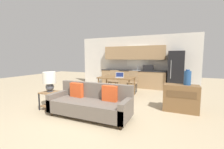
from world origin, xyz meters
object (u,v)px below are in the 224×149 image
at_px(credenza, 181,98).
at_px(dining_chair_far_left, 114,80).
at_px(refrigerator, 176,71).
at_px(dining_table, 117,79).
at_px(couch, 91,103).
at_px(laptop, 120,76).
at_px(table_lamp, 49,80).
at_px(side_table, 51,97).
at_px(vase, 187,78).
at_px(dining_chair_far_right, 133,81).

bearing_deg(credenza, dining_chair_far_left, 148.72).
relative_size(refrigerator, credenza, 1.97).
distance_m(dining_table, dining_chair_far_left, 0.91).
relative_size(couch, laptop, 5.72).
distance_m(couch, table_lamp, 1.53).
height_order(side_table, dining_chair_far_left, dining_chair_far_left).
bearing_deg(side_table, laptop, 58.69).
relative_size(refrigerator, side_table, 3.50).
bearing_deg(laptop, dining_chair_far_left, 109.82).
bearing_deg(laptop, table_lamp, -138.36).
bearing_deg(dining_chair_far_left, laptop, -61.07).
height_order(dining_table, vase, vase).
distance_m(vase, laptop, 2.52).
xyz_separation_m(credenza, laptop, (-2.22, 0.90, 0.43)).
bearing_deg(table_lamp, dining_table, 61.26).
bearing_deg(table_lamp, refrigerator, 51.19).
bearing_deg(vase, credenza, -161.53).
height_order(table_lamp, laptop, table_lamp).
bearing_deg(dining_table, table_lamp, -118.74).
bearing_deg(dining_chair_far_left, side_table, -111.50).
relative_size(dining_table, vase, 3.18).
bearing_deg(side_table, dining_chair_far_right, 61.64).
bearing_deg(dining_table, credenza, -21.70).
bearing_deg(credenza, couch, -148.56).
xyz_separation_m(side_table, laptop, (1.37, 2.25, 0.46)).
xyz_separation_m(vase, laptop, (-2.37, 0.85, -0.17)).
xyz_separation_m(side_table, table_lamp, (-0.02, 0.01, 0.53)).
bearing_deg(table_lamp, dining_chair_far_right, 61.23).
bearing_deg(refrigerator, side_table, -128.56).
xyz_separation_m(dining_chair_far_left, laptop, (0.60, -0.81, 0.29)).
xyz_separation_m(dining_chair_far_left, dining_chair_far_right, (0.90, 0.03, 0.00)).
xyz_separation_m(dining_table, vase, (2.51, -0.89, 0.29)).
height_order(dining_table, credenza, credenza).
xyz_separation_m(credenza, vase, (0.15, 0.05, 0.59)).
xyz_separation_m(side_table, vase, (3.73, 1.40, 0.62)).
xyz_separation_m(side_table, dining_chair_far_right, (1.67, 3.09, 0.17)).
bearing_deg(dining_table, refrigerator, 42.28).
height_order(credenza, dining_chair_far_left, dining_chair_far_left).
relative_size(couch, dining_chair_far_left, 2.26).
bearing_deg(vase, laptop, 160.23).
height_order(refrigerator, dining_chair_far_left, refrigerator).
bearing_deg(credenza, dining_chair_far_right, 137.81).
relative_size(side_table, dining_chair_far_left, 0.55).
relative_size(credenza, dining_chair_far_right, 0.98).
bearing_deg(refrigerator, credenza, -86.31).
bearing_deg(dining_chair_far_left, vase, -36.71).
distance_m(refrigerator, dining_table, 2.95).
bearing_deg(couch, refrigerator, 64.83).
height_order(table_lamp, credenza, table_lamp).
distance_m(refrigerator, dining_chair_far_left, 2.92).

